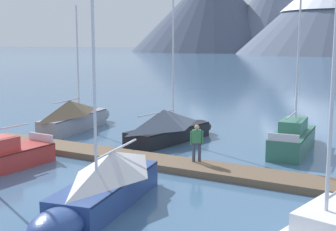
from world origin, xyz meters
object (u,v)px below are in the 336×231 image
at_px(sailboat_mid_dock_starboard, 103,184).
at_px(person_on_dock, 197,141).
at_px(sailboat_far_berth, 294,137).
at_px(sailboat_mid_dock_port, 169,126).
at_px(sailboat_nearest_berth, 75,116).

height_order(sailboat_mid_dock_starboard, person_on_dock, sailboat_mid_dock_starboard).
xyz_separation_m(sailboat_mid_dock_starboard, sailboat_far_berth, (4.17, 11.73, -0.18)).
xyz_separation_m(sailboat_mid_dock_port, sailboat_mid_dock_starboard, (2.64, -10.65, -0.05)).
xyz_separation_m(sailboat_nearest_berth, sailboat_mid_dock_starboard, (9.52, -11.10, -0.10)).
bearing_deg(person_on_dock, sailboat_nearest_berth, 154.41).
distance_m(sailboat_mid_dock_starboard, person_on_dock, 6.18).
bearing_deg(sailboat_mid_dock_port, sailboat_far_berth, 9.00).
bearing_deg(person_on_dock, sailboat_mid_dock_port, 128.07).
height_order(sailboat_mid_dock_port, sailboat_far_berth, sailboat_mid_dock_port).
bearing_deg(sailboat_mid_dock_port, sailboat_nearest_berth, 176.25).
bearing_deg(sailboat_far_berth, person_on_dock, -119.88).
height_order(sailboat_mid_dock_starboard, sailboat_far_berth, sailboat_mid_dock_starboard).
bearing_deg(person_on_dock, sailboat_mid_dock_starboard, -98.69).
bearing_deg(sailboat_nearest_berth, sailboat_mid_dock_port, -3.75).
relative_size(sailboat_mid_dock_starboard, person_on_dock, 5.35).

